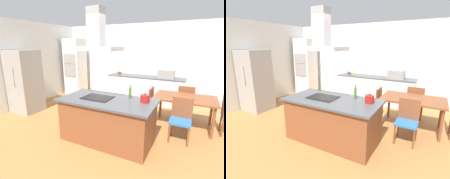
% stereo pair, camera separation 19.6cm
% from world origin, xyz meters
% --- Properties ---
extents(ground, '(16.00, 16.00, 0.00)m').
position_xyz_m(ground, '(0.00, 1.50, 0.00)').
color(ground, '#AD753D').
extents(wall_back, '(7.20, 0.10, 2.70)m').
position_xyz_m(wall_back, '(0.00, 3.25, 1.35)').
color(wall_back, white).
rests_on(wall_back, ground).
extents(wall_left, '(0.10, 8.80, 2.70)m').
position_xyz_m(wall_left, '(-3.45, 1.00, 1.35)').
color(wall_left, white).
rests_on(wall_left, ground).
extents(kitchen_island, '(1.93, 0.99, 0.90)m').
position_xyz_m(kitchen_island, '(0.00, 0.00, 0.45)').
color(kitchen_island, brown).
rests_on(kitchen_island, ground).
extents(cooktop, '(0.60, 0.44, 0.01)m').
position_xyz_m(cooktop, '(-0.23, 0.00, 0.91)').
color(cooktop, black).
rests_on(cooktop, kitchen_island).
extents(tea_kettle, '(0.22, 0.17, 0.18)m').
position_xyz_m(tea_kettle, '(0.72, 0.16, 0.98)').
color(tea_kettle, '#B21E19').
rests_on(tea_kettle, kitchen_island).
extents(olive_oil_bottle, '(0.06, 0.06, 0.27)m').
position_xyz_m(olive_oil_bottle, '(0.38, 0.28, 1.02)').
color(olive_oil_bottle, '#47722D').
rests_on(olive_oil_bottle, kitchen_island).
extents(back_counter, '(2.64, 0.62, 0.90)m').
position_xyz_m(back_counter, '(-0.05, 2.88, 0.45)').
color(back_counter, white).
rests_on(back_counter, ground).
extents(countertop_microwave, '(0.50, 0.38, 0.28)m').
position_xyz_m(countertop_microwave, '(0.65, 2.88, 1.04)').
color(countertop_microwave, '#9E9993').
rests_on(countertop_microwave, back_counter).
extents(coffee_mug_red, '(0.08, 0.08, 0.09)m').
position_xyz_m(coffee_mug_red, '(-1.11, 2.95, 0.95)').
color(coffee_mug_red, red).
rests_on(coffee_mug_red, back_counter).
extents(coffee_mug_blue, '(0.08, 0.08, 0.09)m').
position_xyz_m(coffee_mug_blue, '(-0.99, 2.87, 0.95)').
color(coffee_mug_blue, '#2D56B2').
rests_on(coffee_mug_blue, back_counter).
extents(coffee_mug_yellow, '(0.08, 0.08, 0.09)m').
position_xyz_m(coffee_mug_yellow, '(-0.84, 2.83, 0.95)').
color(coffee_mug_yellow, gold).
rests_on(coffee_mug_yellow, back_counter).
extents(wall_oven_stack, '(0.70, 0.66, 2.20)m').
position_xyz_m(wall_oven_stack, '(-2.90, 2.65, 1.10)').
color(wall_oven_stack, white).
rests_on(wall_oven_stack, ground).
extents(refrigerator, '(0.80, 0.73, 1.82)m').
position_xyz_m(refrigerator, '(-2.98, 0.38, 0.91)').
color(refrigerator, '#9E9993').
rests_on(refrigerator, ground).
extents(dining_table, '(1.40, 0.90, 0.75)m').
position_xyz_m(dining_table, '(1.36, 1.40, 0.67)').
color(dining_table, brown).
rests_on(dining_table, ground).
extents(chair_facing_back_wall, '(0.42, 0.42, 0.89)m').
position_xyz_m(chair_facing_back_wall, '(1.36, 2.07, 0.51)').
color(chair_facing_back_wall, '#2D6BB7').
rests_on(chair_facing_back_wall, ground).
extents(chair_facing_island, '(0.42, 0.42, 0.89)m').
position_xyz_m(chair_facing_island, '(1.36, 0.74, 0.51)').
color(chair_facing_island, '#2D6BB7').
rests_on(chair_facing_island, ground).
extents(chair_at_left_end, '(0.42, 0.42, 0.89)m').
position_xyz_m(chair_at_left_end, '(0.44, 1.40, 0.51)').
color(chair_at_left_end, '#2D6BB7').
rests_on(chair_at_left_end, ground).
extents(range_hood, '(0.90, 0.55, 0.78)m').
position_xyz_m(range_hood, '(-0.23, 0.00, 2.10)').
color(range_hood, '#ADADB2').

